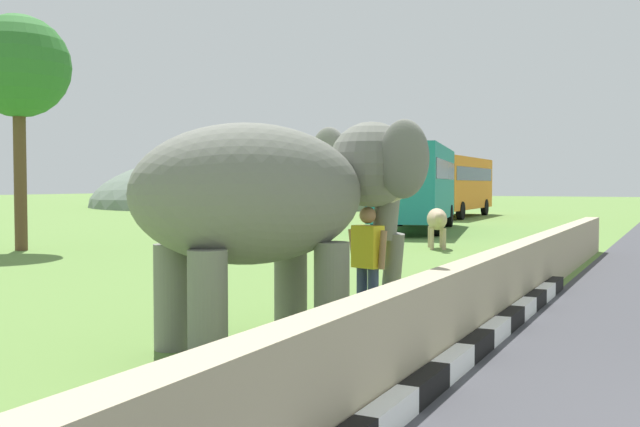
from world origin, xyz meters
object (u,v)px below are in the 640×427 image
(bus_orange, at_px, (454,182))
(person_handler, at_px, (368,260))
(bus_teal, at_px, (416,181))
(cow_near, at_px, (437,220))
(elephant, at_px, (279,196))

(bus_orange, bearing_deg, person_handler, -165.56)
(bus_teal, bearing_deg, bus_orange, 9.40)
(person_handler, height_order, bus_orange, bus_orange)
(cow_near, bearing_deg, bus_orange, 15.06)
(bus_teal, xyz_separation_m, bus_orange, (12.80, 2.12, 0.00))
(person_handler, bearing_deg, bus_orange, 14.44)
(bus_orange, bearing_deg, elephant, -167.10)
(elephant, height_order, person_handler, elephant)
(elephant, distance_m, bus_teal, 21.76)
(elephant, height_order, bus_teal, bus_teal)
(bus_orange, height_order, cow_near, bus_orange)
(elephant, height_order, cow_near, elephant)
(person_handler, distance_m, bus_teal, 20.65)
(elephant, bearing_deg, bus_teal, 14.99)
(bus_orange, relative_size, cow_near, 5.21)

